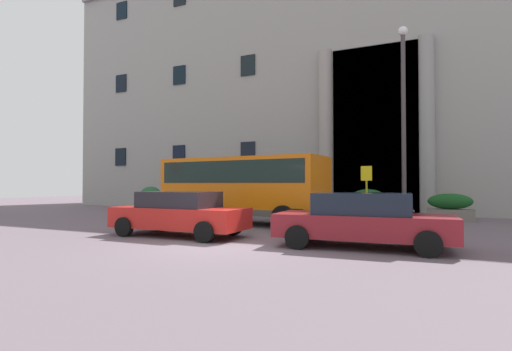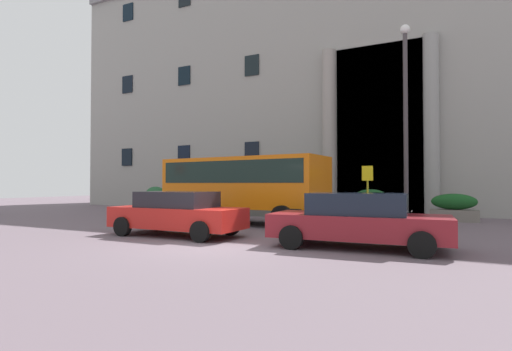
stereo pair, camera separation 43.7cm
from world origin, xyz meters
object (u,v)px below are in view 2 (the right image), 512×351
orange_minibus (244,185)px  bus_stop_sign (368,188)px  hedge_planter_entrance_right (371,205)px  white_taxi_kerbside (177,213)px  hedge_planter_east (313,201)px  hedge_planter_entrance_left (156,199)px  motorcycle_near_kerb (297,220)px  motorcycle_far_end (389,225)px  hedge_planter_west (454,208)px  scooter_by_planter (161,214)px  parked_coupe_end (358,220)px  lamppost_plaza_centre (406,109)px  hedge_planter_far_west (214,201)px

orange_minibus → bus_stop_sign: orange_minibus is taller
hedge_planter_entrance_right → white_taxi_kerbside: bearing=-117.1°
orange_minibus → hedge_planter_east: size_ratio=3.42×
hedge_planter_entrance_left → motorcycle_near_kerb: 14.00m
motorcycle_far_end → hedge_planter_west: bearing=73.0°
bus_stop_sign → hedge_planter_east: bearing=134.0°
bus_stop_sign → hedge_planter_east: bus_stop_sign is taller
orange_minibus → hedge_planter_east: orange_minibus is taller
bus_stop_sign → hedge_planter_entrance_left: size_ratio=1.54×
bus_stop_sign → scooter_by_planter: bus_stop_sign is taller
scooter_by_planter → motorcycle_near_kerb: bearing=-7.4°
hedge_planter_entrance_right → scooter_by_planter: (-7.01, -6.85, -0.23)m
bus_stop_sign → parked_coupe_end: size_ratio=0.52×
hedge_planter_entrance_left → hedge_planter_entrance_right: size_ratio=0.91×
hedge_planter_west → hedge_planter_east: hedge_planter_east is taller
lamppost_plaza_centre → hedge_planter_entrance_right: bearing=134.6°
hedge_planter_far_west → white_taxi_kerbside: bearing=-64.0°
white_taxi_kerbside → parked_coupe_end: parked_coupe_end is taller
hedge_planter_entrance_left → hedge_planter_east: size_ratio=0.75×
bus_stop_sign → hedge_planter_entrance_right: bearing=97.3°
hedge_planter_entrance_right → hedge_planter_far_west: (-9.21, 0.52, -0.04)m
bus_stop_sign → parked_coupe_end: bearing=-82.3°
hedge_planter_east → hedge_planter_west: bearing=-2.5°
hedge_planter_entrance_right → motorcycle_near_kerb: size_ratio=0.89×
white_taxi_kerbside → lamppost_plaza_centre: bearing=48.8°
parked_coupe_end → motorcycle_near_kerb: bearing=136.9°
bus_stop_sign → white_taxi_kerbside: bearing=-129.4°
white_taxi_kerbside → hedge_planter_entrance_right: bearing=63.1°
orange_minibus → hedge_planter_far_west: orange_minibus is taller
motorcycle_near_kerb → scooter_by_planter: bearing=-168.7°
white_taxi_kerbside → scooter_by_planter: (-2.42, 2.11, -0.28)m
parked_coupe_end → motorcycle_far_end: parked_coupe_end is taller
hedge_planter_west → parked_coupe_end: 9.48m
hedge_planter_entrance_left → motorcycle_far_end: (15.18, -7.13, -0.27)m
hedge_planter_west → parked_coupe_end: (-2.39, -9.17, 0.14)m
orange_minibus → motorcycle_far_end: 6.67m
parked_coupe_end → motorcycle_near_kerb: 3.22m
parked_coupe_end → scooter_by_planter: (-8.17, 1.89, -0.28)m
lamppost_plaza_centre → parked_coupe_end: bearing=-94.8°
hedge_planter_west → white_taxi_kerbside: (-8.14, -9.38, 0.14)m
hedge_planter_far_west → scooter_by_planter: 7.69m
hedge_planter_far_west → parked_coupe_end: size_ratio=0.37×
motorcycle_near_kerb → lamppost_plaza_centre: bearing=67.7°
bus_stop_sign → hedge_planter_far_west: (-9.59, 3.43, -0.86)m
hedge_planter_entrance_left → hedge_planter_entrance_right: hedge_planter_entrance_left is taller
bus_stop_sign → hedge_planter_far_west: bearing=160.3°
hedge_planter_entrance_right → parked_coupe_end: size_ratio=0.37×
hedge_planter_west → lamppost_plaza_centre: 5.12m
motorcycle_far_end → hedge_planter_east: bearing=119.7°
motorcycle_near_kerb → orange_minibus: bearing=156.6°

